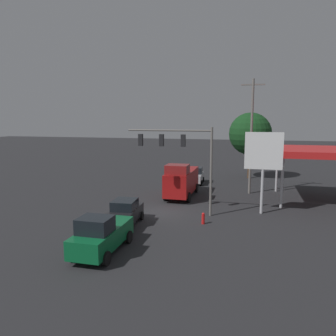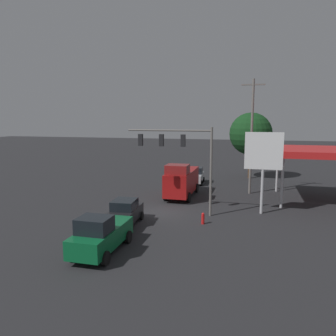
% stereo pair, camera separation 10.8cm
% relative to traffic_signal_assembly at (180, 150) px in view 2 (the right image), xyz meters
% --- Properties ---
extents(ground_plane, '(200.00, 200.00, 0.00)m').
position_rel_traffic_signal_assembly_xyz_m(ground_plane, '(1.54, 0.01, -5.41)').
color(ground_plane, '#262628').
extents(traffic_signal_assembly, '(7.15, 0.43, 7.28)m').
position_rel_traffic_signal_assembly_xyz_m(traffic_signal_assembly, '(0.00, 0.00, 0.00)').
color(traffic_signal_assembly, slate).
rests_on(traffic_signal_assembly, ground).
extents(utility_pole, '(2.40, 0.26, 11.97)m').
position_rel_traffic_signal_assembly_xyz_m(utility_pole, '(-5.58, -9.19, 0.87)').
color(utility_pole, slate).
rests_on(utility_pole, ground).
extents(gas_station_canopy, '(8.35, 8.11, 5.12)m').
position_rel_traffic_signal_assembly_xyz_m(gas_station_canopy, '(-12.00, -7.52, -0.66)').
color(gas_station_canopy, red).
rests_on(gas_station_canopy, ground).
extents(price_sign, '(3.06, 0.27, 6.84)m').
position_rel_traffic_signal_assembly_xyz_m(price_sign, '(-6.67, -1.74, -0.37)').
color(price_sign, '#B7B7BC').
rests_on(price_sign, ground).
extents(hatchback_crossing, '(2.11, 3.88, 1.97)m').
position_rel_traffic_signal_assembly_xyz_m(hatchback_crossing, '(0.97, -13.17, -4.46)').
color(hatchback_crossing, silver).
rests_on(hatchback_crossing, ground).
extents(pickup_parked, '(2.28, 5.21, 2.40)m').
position_rel_traffic_signal_assembly_xyz_m(pickup_parked, '(2.72, 9.18, -4.30)').
color(pickup_parked, '#0C592D').
rests_on(pickup_parked, ground).
extents(sedan_waiting, '(2.33, 4.53, 1.93)m').
position_rel_traffic_signal_assembly_xyz_m(sedan_waiting, '(3.33, 4.00, -4.46)').
color(sedan_waiting, black).
rests_on(sedan_waiting, ground).
extents(delivery_truck, '(2.56, 6.80, 3.58)m').
position_rel_traffic_signal_assembly_xyz_m(delivery_truck, '(1.13, -5.86, -3.71)').
color(delivery_truck, maroon).
rests_on(delivery_truck, ground).
extents(street_tree, '(5.57, 5.57, 8.74)m').
position_rel_traffic_signal_assembly_xyz_m(street_tree, '(-5.38, -18.52, 0.54)').
color(street_tree, '#4C331E').
rests_on(street_tree, ground).
extents(fire_hydrant, '(0.24, 0.24, 0.88)m').
position_rel_traffic_signal_assembly_xyz_m(fire_hydrant, '(-2.34, 2.30, -4.97)').
color(fire_hydrant, red).
rests_on(fire_hydrant, ground).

